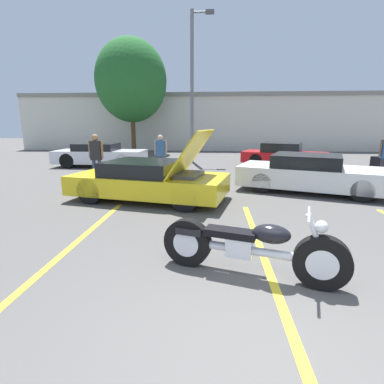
{
  "coord_description": "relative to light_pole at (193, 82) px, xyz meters",
  "views": [
    {
      "loc": [
        -0.51,
        -2.3,
        2.09
      ],
      "look_at": [
        -0.92,
        3.32,
        0.8
      ],
      "focal_mm": 28.0,
      "sensor_mm": 36.0,
      "label": 1
    }
  ],
  "objects": [
    {
      "name": "parked_car_left_row",
      "position": [
        -4.48,
        -2.2,
        -3.66
      ],
      "size": [
        4.37,
        1.79,
        1.14
      ],
      "rotation": [
        0.0,
        0.0,
        -0.02
      ],
      "color": "silver",
      "rests_on": "ground"
    },
    {
      "name": "light_pole",
      "position": [
        0.0,
        0.0,
        0.0
      ],
      "size": [
        1.21,
        0.28,
        7.7
      ],
      "color": "slate",
      "rests_on": "ground"
    },
    {
      "name": "ground_plane",
      "position": [
        1.64,
        -14.35,
        -4.23
      ],
      "size": [
        80.0,
        80.0,
        0.0
      ],
      "primitive_type": "plane",
      "color": "#514F4C"
    },
    {
      "name": "spectator_midground",
      "position": [
        -2.97,
        -6.45,
        -3.2
      ],
      "size": [
        0.52,
        0.23,
        1.74
      ],
      "color": "#38476B",
      "rests_on": "ground"
    },
    {
      "name": "far_building",
      "position": [
        1.64,
        8.91,
        -1.9
      ],
      "size": [
        32.0,
        4.2,
        4.4
      ],
      "color": "beige",
      "rests_on": "ground"
    },
    {
      "name": "parking_stripe_middle",
      "position": [
        1.96,
        -12.13,
        -4.23
      ],
      "size": [
        0.12,
        5.86,
        0.01
      ],
      "primitive_type": "cube",
      "color": "yellow",
      "rests_on": "ground"
    },
    {
      "name": "tree_background",
      "position": [
        -4.63,
        4.78,
        0.73
      ],
      "size": [
        4.88,
        4.88,
        7.77
      ],
      "color": "brown",
      "rests_on": "ground"
    },
    {
      "name": "motorcycle",
      "position": [
        1.64,
        -12.75,
        -3.81
      ],
      "size": [
        2.51,
        1.01,
        1.0
      ],
      "rotation": [
        0.0,
        0.0,
        -0.3
      ],
      "color": "black",
      "rests_on": "ground"
    },
    {
      "name": "spectator_by_show_car",
      "position": [
        -1.01,
        -4.69,
        -3.26
      ],
      "size": [
        0.52,
        0.22,
        1.65
      ],
      "color": "brown",
      "rests_on": "ground"
    },
    {
      "name": "parking_stripe_foreground",
      "position": [
        -1.32,
        -12.13,
        -4.23
      ],
      "size": [
        0.12,
        5.86,
        0.01
      ],
      "primitive_type": "cube",
      "color": "yellow",
      "rests_on": "ground"
    },
    {
      "name": "parked_car_mid_left_row",
      "position": [
        4.16,
        -7.16,
        -3.67
      ],
      "size": [
        4.77,
        3.3,
        1.16
      ],
      "rotation": [
        0.0,
        0.0,
        -0.36
      ],
      "color": "white",
      "rests_on": "ground"
    },
    {
      "name": "parked_car_mid_right_row",
      "position": [
        4.63,
        -1.34,
        -3.68
      ],
      "size": [
        4.37,
        3.03,
        1.16
      ],
      "rotation": [
        0.0,
        0.0,
        -0.36
      ],
      "color": "red",
      "rests_on": "ground"
    },
    {
      "name": "show_car_hood_open",
      "position": [
        -0.64,
        -8.58,
        -3.68
      ],
      "size": [
        4.56,
        2.77,
        1.94
      ],
      "rotation": [
        0.0,
        0.0,
        -0.21
      ],
      "color": "yellow",
      "rests_on": "ground"
    }
  ]
}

